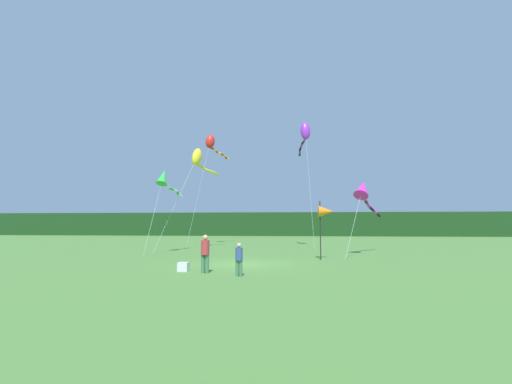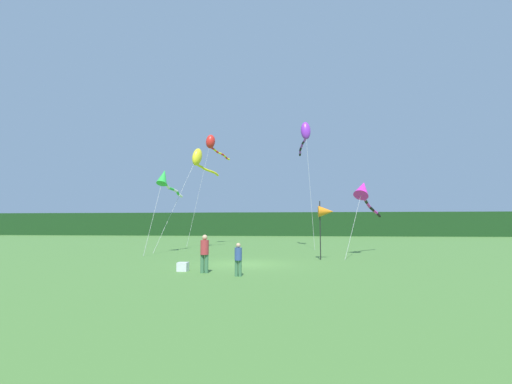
% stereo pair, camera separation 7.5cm
% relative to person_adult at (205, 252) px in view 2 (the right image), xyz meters
% --- Properties ---
extents(ground_plane, '(120.00, 120.00, 0.00)m').
position_rel_person_adult_xyz_m(ground_plane, '(1.24, 3.57, -0.92)').
color(ground_plane, '#477533').
extents(distant_treeline, '(108.00, 3.48, 4.19)m').
position_rel_person_adult_xyz_m(distant_treeline, '(1.24, 48.57, 1.17)').
color(distant_treeline, '#193D19').
rests_on(distant_treeline, ground).
extents(person_adult, '(0.36, 0.36, 1.65)m').
position_rel_person_adult_xyz_m(person_adult, '(0.00, 0.00, 0.00)').
color(person_adult, '#3F724C').
rests_on(person_adult, ground).
extents(person_child, '(0.30, 0.30, 1.35)m').
position_rel_person_adult_xyz_m(person_child, '(1.61, -0.81, -0.17)').
color(person_child, '#3F724C').
rests_on(person_child, ground).
extents(cooler_box, '(0.45, 0.44, 0.40)m').
position_rel_person_adult_xyz_m(cooler_box, '(-1.12, 0.49, -0.72)').
color(cooler_box, silver).
rests_on(cooler_box, ground).
extents(banner_flag_pole, '(0.90, 0.70, 3.50)m').
position_rel_person_adult_xyz_m(banner_flag_pole, '(5.80, 6.23, 1.91)').
color(banner_flag_pole, black).
rests_on(banner_flag_pole, ground).
extents(kite_green, '(1.00, 5.67, 6.31)m').
position_rel_person_adult_xyz_m(kite_green, '(-5.69, 10.05, 4.56)').
color(kite_green, '#B2B2B2').
rests_on(kite_green, ground).
extents(kite_magenta, '(3.91, 7.23, 5.36)m').
position_rel_person_adult_xyz_m(kite_magenta, '(8.77, 9.90, 3.48)').
color(kite_magenta, '#B2B2B2').
rests_on(kite_magenta, ground).
extents(kite_yellow, '(3.18, 7.74, 8.90)m').
position_rel_person_adult_xyz_m(kite_yellow, '(-4.40, 14.54, 6.93)').
color(kite_yellow, '#B2B2B2').
rests_on(kite_yellow, ground).
extents(kite_purple, '(1.11, 6.45, 11.70)m').
position_rel_person_adult_xyz_m(kite_purple, '(5.06, 17.37, 9.70)').
color(kite_purple, '#B2B2B2').
rests_on(kite_purple, ground).
extents(kite_red, '(2.93, 6.21, 11.51)m').
position_rel_person_adult_xyz_m(kite_red, '(-4.58, 20.19, 9.66)').
color(kite_red, '#B2B2B2').
rests_on(kite_red, ground).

